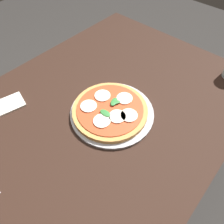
{
  "coord_description": "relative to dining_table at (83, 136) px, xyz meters",
  "views": [
    {
      "loc": [
        -0.28,
        -0.41,
        1.42
      ],
      "look_at": [
        0.12,
        -0.06,
        0.76
      ],
      "focal_mm": 34.12,
      "sensor_mm": 36.0,
      "label": 1
    }
  ],
  "objects": [
    {
      "name": "napkin",
      "position": [
        -0.14,
        0.3,
        0.1
      ],
      "size": [
        0.15,
        0.12,
        0.01
      ],
      "primitive_type": "cube",
      "rotation": [
        0.0,
        0.0,
        -0.25
      ],
      "color": "white",
      "rests_on": "dining_table"
    },
    {
      "name": "dining_table",
      "position": [
        0.0,
        0.0,
        0.0
      ],
      "size": [
        1.54,
        0.96,
        0.75
      ],
      "color": "black",
      "rests_on": "ground_plane"
    },
    {
      "name": "pizza",
      "position": [
        0.11,
        -0.05,
        0.12
      ],
      "size": [
        0.3,
        0.3,
        0.03
      ],
      "color": "tan",
      "rests_on": "serving_tray"
    },
    {
      "name": "serving_tray",
      "position": [
        0.12,
        -0.06,
        0.1
      ],
      "size": [
        0.33,
        0.33,
        0.01
      ],
      "primitive_type": "cylinder",
      "color": "#B2B2B7",
      "rests_on": "dining_table"
    },
    {
      "name": "ground_plane",
      "position": [
        0.0,
        0.0,
        -0.66
      ],
      "size": [
        6.0,
        6.0,
        0.0
      ],
      "primitive_type": "plane",
      "color": "#2D2B28"
    }
  ]
}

